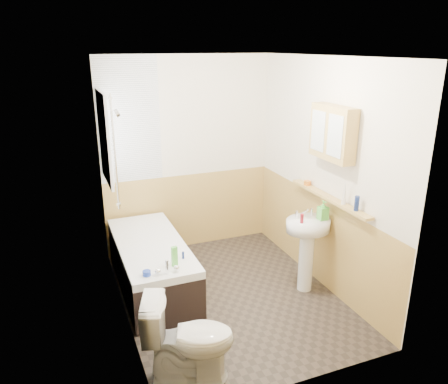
{
  "coord_description": "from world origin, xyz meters",
  "views": [
    {
      "loc": [
        -1.59,
        -3.83,
        2.6
      ],
      "look_at": [
        0.0,
        0.15,
        1.15
      ],
      "focal_mm": 35.0,
      "sensor_mm": 36.0,
      "label": 1
    }
  ],
  "objects": [
    {
      "name": "soap_bottle",
      "position": [
        0.98,
        -0.23,
        0.89
      ],
      "size": [
        0.1,
        0.21,
        0.1
      ],
      "primitive_type": "imported",
      "rotation": [
        0.0,
        0.0,
        -0.01
      ],
      "color": "#59C647",
      "rests_on": "sink"
    },
    {
      "name": "tile_return_back",
      "position": [
        -0.73,
        1.39,
        1.75
      ],
      "size": [
        0.75,
        0.01,
        1.5
      ],
      "primitive_type": "cube",
      "color": "white",
      "rests_on": "wall_back"
    },
    {
      "name": "wainscot_back",
      "position": [
        0.0,
        1.39,
        0.5
      ],
      "size": [
        2.2,
        0.01,
        1.0
      ],
      "primitive_type": "cube",
      "color": "tan",
      "rests_on": "wall_back"
    },
    {
      "name": "wall_front",
      "position": [
        0.0,
        -1.41,
        1.25
      ],
      "size": [
        2.2,
        0.02,
        2.5
      ],
      "primitive_type": "cube",
      "color": "#F2E4C8",
      "rests_on": "ground"
    },
    {
      "name": "clear_bottle",
      "position": [
        0.72,
        -0.23,
        0.89
      ],
      "size": [
        0.05,
        0.05,
        0.1
      ],
      "primitive_type": "cylinder",
      "rotation": [
        0.0,
        0.0,
        -0.39
      ],
      "color": "maroon",
      "rests_on": "sink"
    },
    {
      "name": "ceiling",
      "position": [
        0.0,
        0.0,
        2.5
      ],
      "size": [
        2.8,
        2.8,
        0.0
      ],
      "primitive_type": "plane",
      "rotation": [
        3.14,
        0.0,
        0.0
      ],
      "color": "white",
      "rests_on": "ground"
    },
    {
      "name": "orange_bottle",
      "position": [
        -0.5,
        -0.0,
        0.59
      ],
      "size": [
        0.03,
        0.03,
        0.07
      ],
      "primitive_type": "cylinder",
      "rotation": [
        0.0,
        0.0,
        0.31
      ],
      "color": "navy",
      "rests_on": "bathtub"
    },
    {
      "name": "medicine_cabinet",
      "position": [
        1.01,
        -0.23,
        1.77
      ],
      "size": [
        0.15,
        0.6,
        0.54
      ],
      "color": "tan",
      "rests_on": "wall_right"
    },
    {
      "name": "sink",
      "position": [
        0.84,
        -0.17,
        0.6
      ],
      "size": [
        0.49,
        0.4,
        0.95
      ],
      "rotation": [
        0.0,
        0.0,
        0.04
      ],
      "color": "white",
      "rests_on": "floor"
    },
    {
      "name": "tile_cladding_left",
      "position": [
        -1.09,
        0.0,
        1.25
      ],
      "size": [
        0.01,
        2.8,
        2.5
      ],
      "primitive_type": "cube",
      "color": "white",
      "rests_on": "wall_left"
    },
    {
      "name": "green_bottle",
      "position": [
        1.04,
        -0.47,
        1.21
      ],
      "size": [
        0.06,
        0.06,
        0.25
      ],
      "primitive_type": "cone",
      "rotation": [
        0.0,
        0.0,
        0.28
      ],
      "color": "silver",
      "rests_on": "pine_shelf"
    },
    {
      "name": "shower_riser",
      "position": [
        -1.04,
        0.36,
        1.71
      ],
      "size": [
        0.1,
        0.08,
        1.14
      ],
      "color": "silver",
      "rests_on": "wall_left"
    },
    {
      "name": "wall_back",
      "position": [
        0.0,
        1.41,
        1.25
      ],
      "size": [
        2.2,
        0.02,
        2.5
      ],
      "primitive_type": "cube",
      "color": "#F2E4C8",
      "rests_on": "ground"
    },
    {
      "name": "black_jar",
      "position": [
        1.04,
        0.2,
        1.11
      ],
      "size": [
        0.1,
        0.1,
        0.05
      ],
      "primitive_type": "cylinder",
      "rotation": [
        0.0,
        0.0,
        -0.36
      ],
      "color": "orange",
      "rests_on": "pine_shelf"
    },
    {
      "name": "toilet",
      "position": [
        -0.76,
        -1.0,
        0.36
      ],
      "size": [
        0.83,
        0.63,
        0.72
      ],
      "primitive_type": "imported",
      "rotation": [
        0.0,
        0.0,
        1.24
      ],
      "color": "white",
      "rests_on": "floor"
    },
    {
      "name": "wainscot_front",
      "position": [
        0.0,
        -1.39,
        0.5
      ],
      "size": [
        2.2,
        0.01,
        1.0
      ],
      "primitive_type": "cube",
      "color": "tan",
      "rests_on": "wall_front"
    },
    {
      "name": "cream_jar",
      "position": [
        -0.92,
        -0.2,
        0.57
      ],
      "size": [
        0.09,
        0.09,
        0.05
      ],
      "primitive_type": "cylinder",
      "rotation": [
        0.0,
        0.0,
        -0.17
      ],
      "color": "#19339E",
      "rests_on": "bathtub"
    },
    {
      "name": "bathtub",
      "position": [
        -0.73,
        0.5,
        0.29
      ],
      "size": [
        0.7,
        1.67,
        0.69
      ],
      "color": "black",
      "rests_on": "floor"
    },
    {
      "name": "pine_shelf",
      "position": [
        1.04,
        -0.22,
        1.07
      ],
      "size": [
        0.1,
        1.32,
        0.03
      ],
      "primitive_type": "cube",
      "color": "tan",
      "rests_on": "wall_right"
    },
    {
      "name": "floor",
      "position": [
        0.0,
        0.0,
        0.0
      ],
      "size": [
        2.8,
        2.8,
        0.0
      ],
      "primitive_type": "plane",
      "color": "black",
      "rests_on": "ground"
    },
    {
      "name": "window",
      "position": [
        -1.06,
        0.95,
        1.65
      ],
      "size": [
        0.03,
        0.79,
        0.99
      ],
      "color": "white",
      "rests_on": "wall_left"
    },
    {
      "name": "blue_gel",
      "position": [
        -0.62,
        -0.12,
        0.65
      ],
      "size": [
        0.06,
        0.04,
        0.2
      ],
      "primitive_type": "cube",
      "rotation": [
        0.0,
        0.0,
        0.17
      ],
      "color": "#59C647",
      "rests_on": "bathtub"
    },
    {
      "name": "wall_left",
      "position": [
        -1.11,
        0.0,
        1.25
      ],
      "size": [
        0.02,
        2.8,
        2.5
      ],
      "primitive_type": "cube",
      "color": "#F2E4C8",
      "rests_on": "ground"
    },
    {
      "name": "foam_can",
      "position": [
        1.04,
        -0.67,
        1.16
      ],
      "size": [
        0.05,
        0.05,
        0.15
      ],
      "primitive_type": "cylinder",
      "rotation": [
        0.0,
        0.0,
        0.2
      ],
      "color": "navy",
      "rests_on": "pine_shelf"
    },
    {
      "name": "wainscot_right",
      "position": [
        1.09,
        0.0,
        0.5
      ],
      "size": [
        0.01,
        2.8,
        1.0
      ],
      "primitive_type": "cube",
      "color": "tan",
      "rests_on": "wall_right"
    },
    {
      "name": "wall_right",
      "position": [
        1.11,
        0.0,
        1.25
      ],
      "size": [
        0.02,
        2.8,
        2.5
      ],
      "primitive_type": "cube",
      "color": "#F2E4C8",
      "rests_on": "ground"
    }
  ]
}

